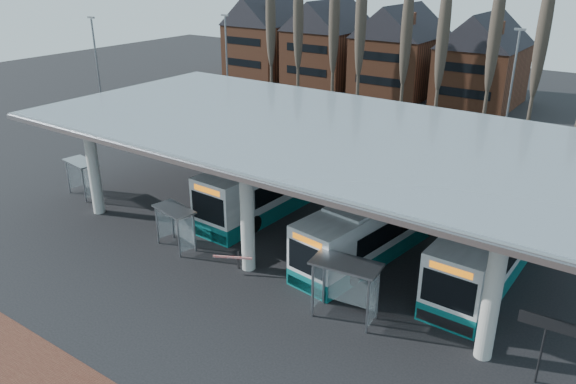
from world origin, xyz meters
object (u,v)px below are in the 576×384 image
Objects in this scene: bus_1 at (281,179)px; shelter_1 at (177,218)px; bus_2 at (380,223)px; bus_3 at (495,241)px; shelter_0 at (84,170)px; shelter_2 at (347,277)px.

shelter_1 is at bearing -96.47° from bus_1.
bus_1 is at bearing 173.94° from bus_2.
shelter_1 is (-14.89, -7.41, 0.07)m from bus_3.
bus_3 reaches higher than shelter_0.
bus_3 reaches higher than shelter_2.
shelter_2 reaches higher than shelter_0.
bus_3 is 16.63m from shelter_1.
bus_1 is at bearing 178.64° from bus_3.
shelter_2 is (21.15, -2.09, 0.25)m from shelter_0.
bus_1 is 4.19× the size of shelter_2.
shelter_0 is at bearing -177.75° from shelter_1.
shelter_1 is at bearing -152.29° from bus_3.
shelter_0 is at bearing -149.15° from bus_1.
bus_1 is at bearing 92.86° from shelter_1.
bus_2 is at bearing -165.43° from bus_3.
bus_2 is 3.88× the size of shelter_2.
shelter_2 reaches higher than shelter_1.
shelter_2 is at bearing 3.15° from shelter_0.
bus_1 is 13.68m from bus_3.
bus_1 is at bearing 37.46° from shelter_0.
shelter_1 is (10.37, -1.69, -0.06)m from shelter_0.
shelter_2 is (-4.11, -7.81, 0.38)m from bus_3.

